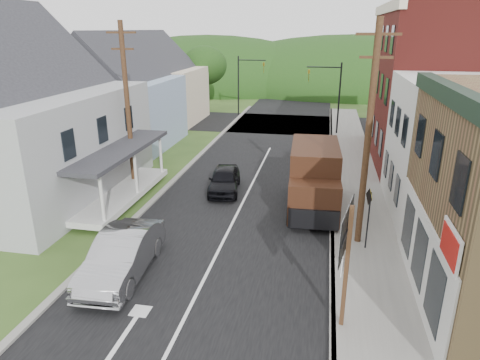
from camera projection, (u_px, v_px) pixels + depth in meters
The scene contains 23 objects.
ground at pixel (207, 274), 15.85m from camera, with size 120.00×120.00×0.00m, color #2D4719.
road at pixel (252, 183), 25.10m from camera, with size 9.00×90.00×0.02m, color black.
cross_road at pixel (282, 124), 40.81m from camera, with size 60.00×9.00×0.02m, color black.
sidewalk_right at pixel (358, 203), 22.14m from camera, with size 2.80×55.00×0.15m, color slate.
curb_right at pixel (332, 201), 22.39m from camera, with size 0.20×55.00×0.15m, color slate.
curb_left at pixel (165, 189), 24.08m from camera, with size 0.30×55.00×0.12m, color slate.
storefront_red at pixel (442, 87), 27.81m from camera, with size 8.00×12.00×10.00m, color maroon.
house_gray at pixel (13, 117), 22.19m from camera, with size 10.20×12.24×8.35m.
house_blue at pixel (125, 97), 32.36m from camera, with size 7.14×8.16×7.28m.
house_cream at pixel (162, 83), 40.77m from camera, with size 7.14×8.16×7.28m.
utility_pole_right at pixel (368, 136), 16.50m from camera, with size 1.60×0.26×9.00m.
utility_pole_left at pixel (128, 106), 22.89m from camera, with size 1.60×0.26×9.00m.
traffic_signal_right at pixel (331, 90), 35.53m from camera, with size 2.87×0.20×6.00m.
traffic_signal_left at pixel (245, 79), 43.58m from camera, with size 2.87×0.20×6.00m.
tree_left_b at pixel (7, 87), 28.44m from camera, with size 4.80×4.80×6.94m.
tree_left_c at pixel (50, 62), 35.85m from camera, with size 5.80×5.80×8.41m.
tree_left_d at pixel (204, 65), 45.45m from camera, with size 4.80×4.80×6.94m.
forested_ridge at pixel (301, 87), 66.69m from camera, with size 90.00×30.00×16.00m, color #153710.
silver_sedan at pixel (122, 255), 15.50m from camera, with size 1.72×4.94×1.63m, color #A0A1A5.
dark_sedan at pixel (224, 180), 23.64m from camera, with size 1.61×4.00×1.36m, color black.
delivery_van at pixel (314, 179), 21.01m from camera, with size 2.59×5.81×3.20m.
route_sign_cluster at pixel (346, 250), 12.11m from camera, with size 0.48×2.19×3.88m.
warning_sign at pixel (369, 210), 16.88m from camera, with size 0.19×0.70×2.59m.
Camera 1 is at (3.89, -13.27, 8.58)m, focal length 32.00 mm.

